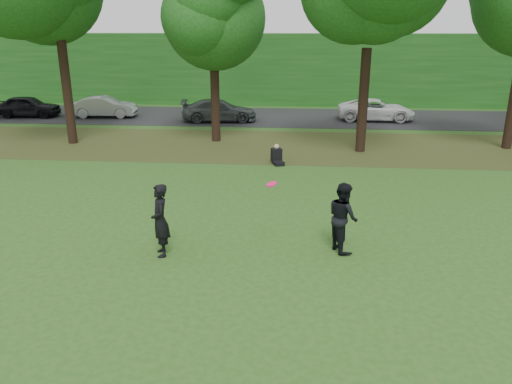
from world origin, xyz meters
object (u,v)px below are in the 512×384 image
seated_person (277,156)px  player_right (343,217)px  frisbee (272,184)px  player_left (160,220)px

seated_person → player_right: bearing=-95.9°
player_right → frisbee: frisbee is taller
player_left → player_right: player_left is taller
player_right → seated_person: player_right is taller
frisbee → seated_person: frisbee is taller
player_left → seated_person: (2.51, 9.05, -0.62)m
frisbee → player_left: bearing=-172.1°
player_left → frisbee: frisbee is taller
player_right → seated_person: 8.63m
player_left → frisbee: size_ratio=4.92×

